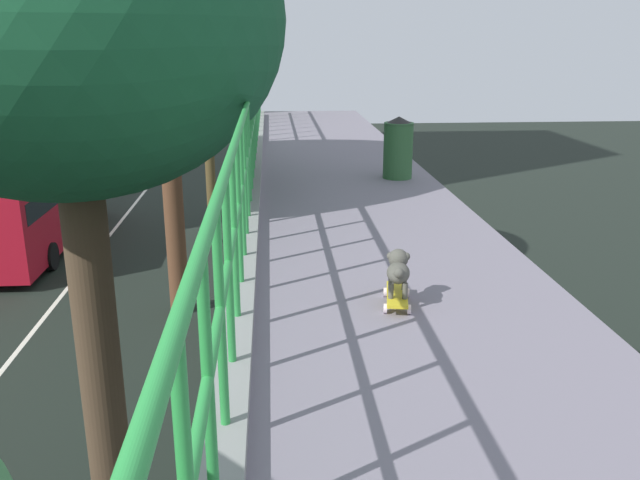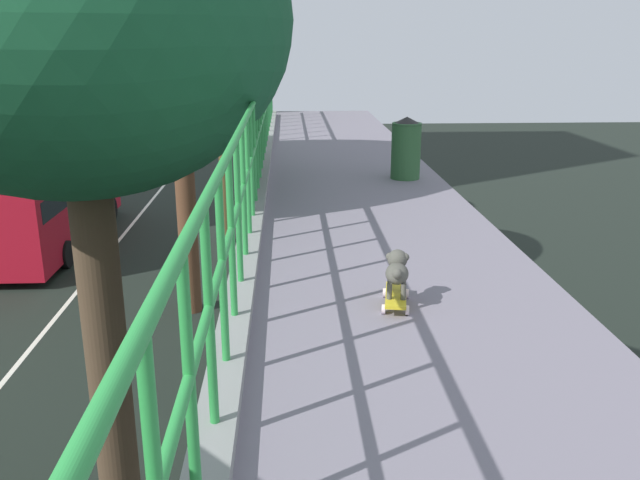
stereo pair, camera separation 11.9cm
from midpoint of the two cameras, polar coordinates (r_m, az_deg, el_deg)
name	(u,v)px [view 1 (the left image)]	position (r m, az deg, el deg)	size (l,w,h in m)	color
city_bus	(39,197)	(26.99, -23.11, 3.41)	(2.49, 10.03, 3.41)	#B11222
roadside_tree_mid	(63,28)	(8.38, -21.58, 16.59)	(5.03, 5.03, 9.89)	#473625
roadside_tree_far	(161,13)	(18.32, -13.73, 18.45)	(5.54, 5.54, 10.60)	brown
roadside_tree_farthest	(204,50)	(24.92, -10.05, 15.75)	(4.84, 4.84, 9.63)	brown
toy_skateboard	(397,296)	(4.69, 5.90, -4.79)	(0.24, 0.48, 0.09)	gold
small_dog	(398,269)	(4.63, 6.01, -2.46)	(0.19, 0.35, 0.30)	#4F4E46
litter_bin	(398,147)	(8.87, 6.35, 7.96)	(0.39, 0.39, 0.81)	#2E5D33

